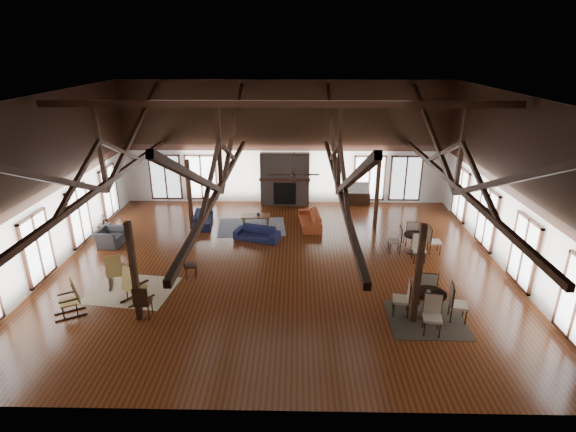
{
  "coord_description": "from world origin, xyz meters",
  "views": [
    {
      "loc": [
        0.58,
        -14.67,
        7.55
      ],
      "look_at": [
        0.27,
        1.0,
        1.53
      ],
      "focal_mm": 28.0,
      "sensor_mm": 36.0,
      "label": 1
    }
  ],
  "objects_px": {
    "sofa_navy_left": "(203,219)",
    "tv_console": "(358,198)",
    "cafe_table_far": "(415,240)",
    "armchair": "(110,237)",
    "cafe_table_near": "(430,300)",
    "sofa_navy_front": "(257,234)",
    "coffee_table": "(256,217)",
    "sofa_orange": "(310,219)"
  },
  "relations": [
    {
      "from": "cafe_table_far",
      "to": "tv_console",
      "type": "distance_m",
      "value": 5.82
    },
    {
      "from": "cafe_table_far",
      "to": "armchair",
      "type": "bearing_deg",
      "value": 177.84
    },
    {
      "from": "coffee_table",
      "to": "armchair",
      "type": "relative_size",
      "value": 1.21
    },
    {
      "from": "sofa_navy_left",
      "to": "sofa_orange",
      "type": "xyz_separation_m",
      "value": [
        4.75,
        -0.05,
        0.03
      ]
    },
    {
      "from": "tv_console",
      "to": "sofa_orange",
      "type": "bearing_deg",
      "value": -130.0
    },
    {
      "from": "armchair",
      "to": "cafe_table_near",
      "type": "bearing_deg",
      "value": -106.43
    },
    {
      "from": "armchair",
      "to": "cafe_table_far",
      "type": "distance_m",
      "value": 12.0
    },
    {
      "from": "cafe_table_near",
      "to": "sofa_orange",
      "type": "bearing_deg",
      "value": 115.16
    },
    {
      "from": "sofa_navy_left",
      "to": "coffee_table",
      "type": "height_order",
      "value": "sofa_navy_left"
    },
    {
      "from": "cafe_table_far",
      "to": "tv_console",
      "type": "bearing_deg",
      "value": 104.61
    },
    {
      "from": "cafe_table_near",
      "to": "armchair",
      "type": "bearing_deg",
      "value": 156.9
    },
    {
      "from": "sofa_navy_front",
      "to": "sofa_orange",
      "type": "xyz_separation_m",
      "value": [
        2.21,
        1.57,
        0.04
      ]
    },
    {
      "from": "coffee_table",
      "to": "tv_console",
      "type": "distance_m",
      "value": 5.71
    },
    {
      "from": "sofa_navy_left",
      "to": "sofa_navy_front",
      "type": "bearing_deg",
      "value": -128.8
    },
    {
      "from": "sofa_navy_left",
      "to": "tv_console",
      "type": "height_order",
      "value": "tv_console"
    },
    {
      "from": "sofa_orange",
      "to": "cafe_table_far",
      "type": "bearing_deg",
      "value": 50.14
    },
    {
      "from": "coffee_table",
      "to": "sofa_orange",
      "type": "bearing_deg",
      "value": -0.79
    },
    {
      "from": "coffee_table",
      "to": "sofa_navy_left",
      "type": "bearing_deg",
      "value": 176.62
    },
    {
      "from": "sofa_orange",
      "to": "armchair",
      "type": "relative_size",
      "value": 1.99
    },
    {
      "from": "cafe_table_near",
      "to": "cafe_table_far",
      "type": "height_order",
      "value": "cafe_table_near"
    },
    {
      "from": "coffee_table",
      "to": "cafe_table_far",
      "type": "height_order",
      "value": "cafe_table_far"
    },
    {
      "from": "coffee_table",
      "to": "cafe_table_far",
      "type": "relative_size",
      "value": 0.63
    },
    {
      "from": "sofa_navy_left",
      "to": "cafe_table_near",
      "type": "xyz_separation_m",
      "value": [
        8.06,
        -7.11,
        0.28
      ]
    },
    {
      "from": "sofa_navy_left",
      "to": "cafe_table_near",
      "type": "distance_m",
      "value": 10.75
    },
    {
      "from": "sofa_navy_left",
      "to": "tv_console",
      "type": "xyz_separation_m",
      "value": [
        7.23,
        2.91,
        0.02
      ]
    },
    {
      "from": "coffee_table",
      "to": "tv_console",
      "type": "xyz_separation_m",
      "value": [
        4.87,
        2.98,
        -0.13
      ]
    },
    {
      "from": "cafe_table_near",
      "to": "tv_console",
      "type": "relative_size",
      "value": 1.86
    },
    {
      "from": "sofa_orange",
      "to": "cafe_table_far",
      "type": "distance_m",
      "value": 4.77
    },
    {
      "from": "sofa_navy_front",
      "to": "sofa_orange",
      "type": "height_order",
      "value": "sofa_orange"
    },
    {
      "from": "sofa_navy_left",
      "to": "cafe_table_near",
      "type": "height_order",
      "value": "cafe_table_near"
    },
    {
      "from": "sofa_orange",
      "to": "cafe_table_near",
      "type": "xyz_separation_m",
      "value": [
        3.31,
        -7.06,
        0.25
      ]
    },
    {
      "from": "coffee_table",
      "to": "cafe_table_near",
      "type": "relative_size",
      "value": 0.58
    },
    {
      "from": "armchair",
      "to": "tv_console",
      "type": "bearing_deg",
      "value": -57.16
    },
    {
      "from": "sofa_navy_left",
      "to": "tv_console",
      "type": "distance_m",
      "value": 7.79
    },
    {
      "from": "sofa_navy_front",
      "to": "cafe_table_far",
      "type": "relative_size",
      "value": 0.92
    },
    {
      "from": "coffee_table",
      "to": "cafe_table_far",
      "type": "distance_m",
      "value": 6.87
    },
    {
      "from": "sofa_orange",
      "to": "tv_console",
      "type": "height_order",
      "value": "sofa_orange"
    },
    {
      "from": "sofa_orange",
      "to": "tv_console",
      "type": "distance_m",
      "value": 3.86
    },
    {
      "from": "sofa_orange",
      "to": "tv_console",
      "type": "bearing_deg",
      "value": 134.18
    },
    {
      "from": "sofa_navy_left",
      "to": "armchair",
      "type": "bearing_deg",
      "value": 118.34
    },
    {
      "from": "sofa_orange",
      "to": "cafe_table_far",
      "type": "height_order",
      "value": "cafe_table_far"
    },
    {
      "from": "sofa_orange",
      "to": "sofa_navy_front",
      "type": "bearing_deg",
      "value": -60.51
    }
  ]
}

